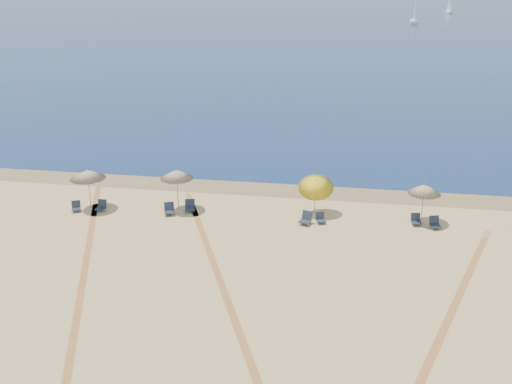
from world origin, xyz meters
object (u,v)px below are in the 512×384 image
at_px(umbrella_1, 87,174).
at_px(sailboat_0, 415,11).
at_px(umbrella_3, 316,184).
at_px(umbrella_2, 177,174).
at_px(chair_3, 169,209).
at_px(chair_5, 306,219).
at_px(chair_7, 416,220).
at_px(chair_2, 101,206).
at_px(sailboat_1, 449,6).
at_px(chair_1, 76,207).
at_px(chair_8, 435,223).
at_px(chair_4, 190,206).
at_px(umbrella_4, 424,189).
at_px(chair_6, 321,218).

xyz_separation_m(umbrella_1, sailboat_0, (32.23, 129.62, 0.79)).
bearing_deg(umbrella_1, umbrella_3, 5.18).
distance_m(umbrella_2, chair_3, 2.20).
bearing_deg(chair_3, umbrella_1, 157.68).
relative_size(chair_5, chair_7, 1.22).
bearing_deg(umbrella_3, chair_5, -105.50).
bearing_deg(chair_2, sailboat_0, 79.10).
height_order(umbrella_1, sailboat_1, sailboat_1).
bearing_deg(chair_7, chair_2, 172.57).
bearing_deg(umbrella_2, chair_1, -168.15).
bearing_deg(chair_7, chair_3, 172.87).
bearing_deg(chair_8, umbrella_3, 157.37).
bearing_deg(sailboat_1, umbrella_1, -119.87).
distance_m(umbrella_2, chair_8, 15.63).
bearing_deg(umbrella_3, sailboat_1, 78.88).
bearing_deg(sailboat_1, chair_4, -117.88).
xyz_separation_m(chair_5, chair_7, (6.40, 0.91, -0.04)).
relative_size(chair_2, chair_5, 0.78).
bearing_deg(umbrella_2, chair_4, -16.06).
xyz_separation_m(umbrella_4, chair_4, (-13.99, -0.65, -1.76)).
height_order(chair_4, chair_5, chair_5).
height_order(umbrella_3, umbrella_4, umbrella_3).
bearing_deg(chair_2, umbrella_2, 14.90).
relative_size(umbrella_2, sailboat_1, 0.40).
distance_m(chair_3, sailboat_0, 132.63).
distance_m(chair_3, chair_5, 8.38).
bearing_deg(chair_5, sailboat_0, 101.08).
bearing_deg(chair_3, sailboat_1, 55.91).
bearing_deg(umbrella_3, chair_3, -170.59).
distance_m(umbrella_2, chair_1, 6.64).
xyz_separation_m(chair_3, chair_6, (9.22, 0.20, -0.05)).
bearing_deg(sailboat_0, umbrella_1, -100.92).
relative_size(chair_1, chair_5, 0.87).
relative_size(umbrella_1, chair_3, 3.00).
height_order(sailboat_0, sailboat_1, sailboat_0).
height_order(umbrella_3, chair_7, umbrella_3).
xyz_separation_m(chair_4, sailboat_1, (40.20, 166.32, 1.68)).
bearing_deg(chair_2, chair_7, 5.55).
bearing_deg(chair_3, chair_4, 8.99).
distance_m(chair_4, chair_5, 7.28).
bearing_deg(chair_3, chair_2, 161.67).
height_order(umbrella_2, chair_3, umbrella_2).
bearing_deg(chair_8, sailboat_0, 70.15).
xyz_separation_m(chair_7, sailboat_0, (12.28, 128.99, 2.73)).
xyz_separation_m(umbrella_2, sailboat_0, (26.74, 128.94, 0.71)).
bearing_deg(chair_1, sailboat_1, 50.84).
bearing_deg(chair_5, chair_2, -160.50).
height_order(umbrella_3, chair_1, umbrella_3).
relative_size(umbrella_1, sailboat_0, 0.26).
bearing_deg(sailboat_0, umbrella_4, -92.26).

